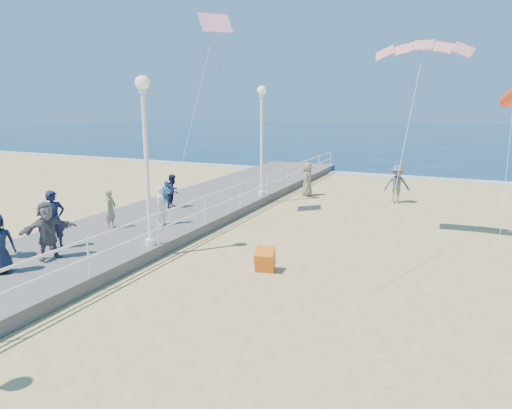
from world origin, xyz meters
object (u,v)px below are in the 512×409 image
at_px(lamp_post_far, 262,129).
at_px(spectator_0, 54,220).
at_px(beach_walker_c, 307,179).
at_px(beach_walker_a, 397,184).
at_px(spectator_5, 47,230).
at_px(spectator_6, 111,209).
at_px(toddler_held, 167,192).
at_px(spectator_7, 173,191).
at_px(lamp_post_mid, 146,144).
at_px(woman_holding_toddler, 162,206).
at_px(box_kite, 265,262).

distance_m(lamp_post_far, spectator_0, 11.05).
bearing_deg(beach_walker_c, beach_walker_a, 85.59).
xyz_separation_m(spectator_0, spectator_5, (0.58, -0.79, -0.07)).
bearing_deg(spectator_6, toddler_held, -63.88).
bearing_deg(spectator_7, toddler_held, -158.66).
distance_m(lamp_post_mid, beach_walker_a, 13.50).
bearing_deg(spectator_6, spectator_7, -15.07).
bearing_deg(woman_holding_toddler, spectator_7, 29.02).
height_order(spectator_6, beach_walker_c, spectator_6).
xyz_separation_m(woman_holding_toddler, beach_walker_c, (2.66, 9.39, -0.24)).
distance_m(woman_holding_toddler, spectator_7, 2.98).
distance_m(toddler_held, spectator_6, 2.12).
bearing_deg(spectator_5, spectator_0, 62.45).
height_order(lamp_post_mid, lamp_post_far, same).
relative_size(woman_holding_toddler, beach_walker_a, 0.78).
bearing_deg(beach_walker_a, toddler_held, -145.38).
bearing_deg(box_kite, lamp_post_mid, 171.31).
relative_size(spectator_7, beach_walker_a, 0.76).
xyz_separation_m(spectator_6, beach_walker_a, (8.73, 10.62, -0.15)).
height_order(spectator_7, beach_walker_a, beach_walker_a).
distance_m(lamp_post_far, beach_walker_a, 7.26).
distance_m(beach_walker_c, box_kite, 11.57).
bearing_deg(toddler_held, box_kite, -110.41).
relative_size(lamp_post_mid, spectator_6, 3.69).
xyz_separation_m(toddler_held, beach_walker_c, (2.51, 9.24, -0.75)).
xyz_separation_m(toddler_held, beach_walker_a, (7.15, 9.31, -0.70)).
bearing_deg(lamp_post_far, beach_walker_c, 59.55).
bearing_deg(box_kite, toddler_held, 143.71).
bearing_deg(lamp_post_far, toddler_held, -98.37).
distance_m(spectator_0, box_kite, 6.74).
height_order(toddler_held, spectator_7, toddler_held).
distance_m(lamp_post_mid, lamp_post_far, 9.00).
height_order(lamp_post_mid, spectator_5, lamp_post_mid).
height_order(lamp_post_far, spectator_0, lamp_post_far).
relative_size(toddler_held, beach_walker_c, 0.45).
xyz_separation_m(lamp_post_mid, beach_walker_c, (1.54, 11.62, -2.75)).
xyz_separation_m(spectator_0, spectator_7, (0.06, 6.41, -0.20)).
distance_m(spectator_5, beach_walker_a, 16.17).
xyz_separation_m(spectator_7, box_kite, (6.35, -4.59, -0.83)).
xyz_separation_m(toddler_held, spectator_5, (-0.95, -4.68, -0.40)).
xyz_separation_m(spectator_6, spectator_7, (0.11, 3.82, 0.01)).
relative_size(toddler_held, spectator_6, 0.57).
distance_m(lamp_post_mid, spectator_5, 3.84).
relative_size(lamp_post_far, spectator_0, 2.85).
height_order(toddler_held, beach_walker_a, toddler_held).
height_order(spectator_5, spectator_6, spectator_5).
relative_size(spectator_0, spectator_5, 1.08).
bearing_deg(lamp_post_far, woman_holding_toddler, -99.42).
bearing_deg(box_kite, spectator_7, 130.89).
height_order(toddler_held, spectator_0, spectator_0).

